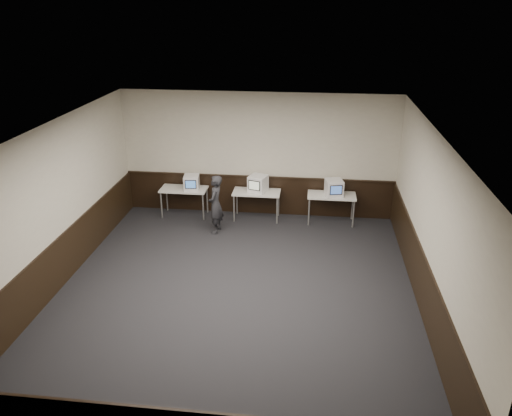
{
  "coord_description": "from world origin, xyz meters",
  "views": [
    {
      "loc": [
        1.37,
        -8.17,
        5.33
      ],
      "look_at": [
        0.22,
        1.6,
        1.15
      ],
      "focal_mm": 35.0,
      "sensor_mm": 36.0,
      "label": 1
    }
  ],
  "objects_px": {
    "emac_left": "(192,182)",
    "person": "(215,204)",
    "desk_center": "(257,194)",
    "emac_center": "(258,183)",
    "desk_left": "(184,191)",
    "emac_right": "(334,188)",
    "desk_right": "(332,197)"
  },
  "relations": [
    {
      "from": "emac_right",
      "to": "desk_left",
      "type": "bearing_deg",
      "value": 167.39
    },
    {
      "from": "desk_center",
      "to": "person",
      "type": "distance_m",
      "value": 1.27
    },
    {
      "from": "desk_center",
      "to": "emac_right",
      "type": "height_order",
      "value": "emac_right"
    },
    {
      "from": "desk_center",
      "to": "emac_left",
      "type": "height_order",
      "value": "emac_left"
    },
    {
      "from": "desk_center",
      "to": "emac_center",
      "type": "distance_m",
      "value": 0.28
    },
    {
      "from": "emac_center",
      "to": "emac_right",
      "type": "xyz_separation_m",
      "value": [
        1.91,
        -0.07,
        -0.0
      ]
    },
    {
      "from": "desk_right",
      "to": "emac_center",
      "type": "distance_m",
      "value": 1.89
    },
    {
      "from": "desk_left",
      "to": "emac_left",
      "type": "xyz_separation_m",
      "value": [
        0.23,
        -0.04,
        0.26
      ]
    },
    {
      "from": "desk_center",
      "to": "emac_center",
      "type": "xyz_separation_m",
      "value": [
        0.03,
        0.03,
        0.28
      ]
    },
    {
      "from": "desk_center",
      "to": "emac_left",
      "type": "bearing_deg",
      "value": -178.65
    },
    {
      "from": "person",
      "to": "desk_center",
      "type": "bearing_deg",
      "value": 140.23
    },
    {
      "from": "emac_center",
      "to": "emac_right",
      "type": "relative_size",
      "value": 1.09
    },
    {
      "from": "emac_left",
      "to": "person",
      "type": "bearing_deg",
      "value": -54.84
    },
    {
      "from": "emac_left",
      "to": "emac_center",
      "type": "relative_size",
      "value": 0.82
    },
    {
      "from": "desk_left",
      "to": "desk_center",
      "type": "xyz_separation_m",
      "value": [
        1.9,
        0.0,
        0.0
      ]
    },
    {
      "from": "emac_center",
      "to": "person",
      "type": "bearing_deg",
      "value": -116.29
    },
    {
      "from": "person",
      "to": "desk_left",
      "type": "bearing_deg",
      "value": -126.79
    },
    {
      "from": "desk_right",
      "to": "emac_center",
      "type": "bearing_deg",
      "value": 179.17
    },
    {
      "from": "desk_left",
      "to": "desk_center",
      "type": "distance_m",
      "value": 1.9
    },
    {
      "from": "emac_center",
      "to": "emac_left",
      "type": "bearing_deg",
      "value": -159.19
    },
    {
      "from": "desk_right",
      "to": "desk_left",
      "type": "bearing_deg",
      "value": 180.0
    },
    {
      "from": "desk_left",
      "to": "desk_right",
      "type": "bearing_deg",
      "value": 0.0
    },
    {
      "from": "desk_right",
      "to": "person",
      "type": "distance_m",
      "value": 2.93
    },
    {
      "from": "desk_right",
      "to": "emac_center",
      "type": "relative_size",
      "value": 2.18
    },
    {
      "from": "emac_left",
      "to": "emac_right",
      "type": "distance_m",
      "value": 3.62
    },
    {
      "from": "emac_right",
      "to": "person",
      "type": "bearing_deg",
      "value": -175.12
    },
    {
      "from": "emac_left",
      "to": "person",
      "type": "relative_size",
      "value": 0.31
    },
    {
      "from": "emac_center",
      "to": "person",
      "type": "relative_size",
      "value": 0.38
    },
    {
      "from": "person",
      "to": "emac_center",
      "type": "bearing_deg",
      "value": 140.05
    },
    {
      "from": "desk_left",
      "to": "person",
      "type": "bearing_deg",
      "value": -41.71
    },
    {
      "from": "desk_left",
      "to": "desk_center",
      "type": "bearing_deg",
      "value": 0.0
    },
    {
      "from": "desk_left",
      "to": "emac_right",
      "type": "distance_m",
      "value": 3.85
    }
  ]
}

